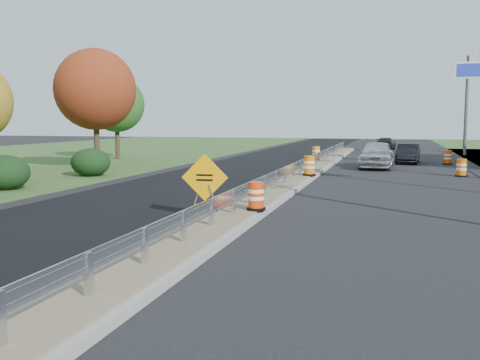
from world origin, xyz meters
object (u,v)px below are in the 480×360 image
(car_dark_far, at_px, (386,144))
(car_dark_mid, at_px, (408,153))
(barrel_median_near, at_px, (256,197))
(barrel_shoulder_near, at_px, (462,168))
(car_silver, at_px, (377,154))
(barrel_median_far, at_px, (316,154))
(caution_sign, at_px, (205,202))
(barrel_shoulder_mid, at_px, (448,158))
(barrel_median_mid, at_px, (309,166))

(car_dark_far, bearing_deg, car_dark_mid, 99.64)
(barrel_median_near, relative_size, barrel_shoulder_near, 0.92)
(car_silver, bearing_deg, barrel_median_far, 151.60)
(barrel_shoulder_near, distance_m, car_dark_far, 25.57)
(caution_sign, relative_size, car_dark_far, 0.46)
(barrel_shoulder_near, relative_size, car_silver, 0.19)
(car_dark_far, bearing_deg, barrel_median_far, 80.35)
(barrel_shoulder_mid, xyz_separation_m, car_dark_far, (-4.33, 16.92, 0.17))
(caution_sign, xyz_separation_m, car_silver, (4.50, 19.47, 0.35))
(barrel_shoulder_mid, relative_size, car_dark_mid, 0.23)
(barrel_shoulder_near, relative_size, car_dark_far, 0.22)
(car_dark_mid, bearing_deg, car_silver, -108.37)
(barrel_median_far, bearing_deg, car_dark_mid, 19.41)
(barrel_median_mid, xyz_separation_m, barrel_shoulder_near, (7.60, 3.86, -0.25))
(caution_sign, xyz_separation_m, car_dark_mid, (6.51, 24.03, 0.17))
(barrel_median_near, height_order, barrel_shoulder_near, barrel_median_near)
(barrel_median_near, distance_m, barrel_shoulder_mid, 24.24)
(car_silver, bearing_deg, car_dark_far, 90.82)
(barrel_median_far, height_order, barrel_shoulder_near, barrel_median_far)
(car_dark_mid, height_order, car_dark_far, car_dark_mid)
(barrel_median_mid, distance_m, barrel_shoulder_near, 8.53)
(barrel_shoulder_mid, bearing_deg, barrel_median_mid, -122.20)
(car_dark_mid, bearing_deg, barrel_median_mid, -106.58)
(barrel_median_far, distance_m, car_dark_mid, 6.53)
(barrel_median_far, bearing_deg, caution_sign, -90.92)
(barrel_median_far, bearing_deg, barrel_median_mid, -83.93)
(caution_sign, height_order, barrel_shoulder_near, caution_sign)
(barrel_median_near, bearing_deg, car_dark_mid, 77.79)
(barrel_shoulder_near, xyz_separation_m, car_dark_far, (-4.28, 25.20, 0.18))
(barrel_shoulder_near, xyz_separation_m, barrel_shoulder_mid, (0.05, 8.28, 0.01))
(barrel_median_far, xyz_separation_m, car_dark_far, (4.41, 18.72, -0.05))
(barrel_median_near, distance_m, car_silver, 19.07)
(car_dark_mid, bearing_deg, barrel_median_near, -96.78)
(barrel_median_far, xyz_separation_m, barrel_shoulder_near, (8.70, -6.49, -0.23))
(barrel_median_near, xyz_separation_m, barrel_median_mid, (0.00, 10.86, 0.05))
(barrel_median_mid, height_order, car_silver, car_silver)
(barrel_median_near, bearing_deg, car_silver, 80.80)
(caution_sign, xyz_separation_m, car_dark_far, (4.76, 40.58, 0.13))
(car_silver, bearing_deg, barrel_shoulder_mid, 43.84)
(barrel_median_near, height_order, barrel_median_mid, barrel_median_mid)
(barrel_median_near, height_order, car_dark_far, car_dark_far)
(caution_sign, distance_m, barrel_median_mid, 11.61)
(car_dark_mid, xyz_separation_m, car_dark_far, (-1.75, 16.55, -0.04))
(barrel_median_near, distance_m, barrel_median_far, 21.24)
(barrel_shoulder_near, bearing_deg, caution_sign, -120.47)
(barrel_median_near, relative_size, barrel_shoulder_mid, 0.91)
(barrel_median_far, xyz_separation_m, barrel_shoulder_mid, (8.75, 1.79, -0.23))
(barrel_median_near, bearing_deg, barrel_median_far, 92.97)
(caution_sign, bearing_deg, car_dark_far, 76.87)
(car_dark_far, bearing_deg, caution_sign, 86.92)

